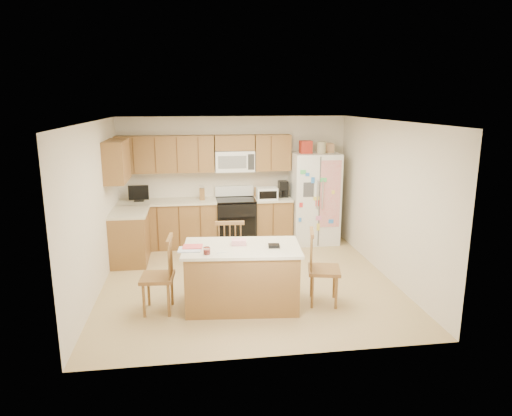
{
  "coord_description": "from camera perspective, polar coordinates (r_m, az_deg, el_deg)",
  "views": [
    {
      "loc": [
        -0.83,
        -6.77,
        2.79
      ],
      "look_at": [
        0.18,
        0.35,
        1.1
      ],
      "focal_mm": 32.0,
      "sensor_mm": 36.0,
      "label": 1
    }
  ],
  "objects": [
    {
      "name": "windsor_chair_back",
      "position": [
        7.06,
        -3.27,
        -5.71
      ],
      "size": [
        0.48,
        0.46,
        1.06
      ],
      "color": "olive",
      "rests_on": "ground"
    },
    {
      "name": "refrigerator",
      "position": [
        9.16,
        7.29,
        1.37
      ],
      "size": [
        0.9,
        0.79,
        2.04
      ],
      "color": "white",
      "rests_on": "ground"
    },
    {
      "name": "cabinetry",
      "position": [
        8.77,
        -8.88,
        0.73
      ],
      "size": [
        3.36,
        1.56,
        2.15
      ],
      "color": "olive",
      "rests_on": "ground"
    },
    {
      "name": "island",
      "position": [
        6.36,
        -1.78,
        -8.48
      ],
      "size": [
        1.69,
        1.07,
        0.95
      ],
      "color": "olive",
      "rests_on": "ground"
    },
    {
      "name": "ground",
      "position": [
        7.37,
        -1.02,
        -9.01
      ],
      "size": [
        4.5,
        4.5,
        0.0
      ],
      "primitive_type": "plane",
      "color": "tan",
      "rests_on": "ground"
    },
    {
      "name": "room_shell",
      "position": [
        6.95,
        -1.07,
        2.04
      ],
      "size": [
        4.6,
        4.6,
        2.52
      ],
      "color": "beige",
      "rests_on": "ground"
    },
    {
      "name": "windsor_chair_right",
      "position": [
        6.49,
        8.26,
        -7.58
      ],
      "size": [
        0.53,
        0.54,
        1.06
      ],
      "color": "olive",
      "rests_on": "ground"
    },
    {
      "name": "windsor_chair_left",
      "position": [
        6.31,
        -11.98,
        -8.39
      ],
      "size": [
        0.46,
        0.48,
        1.05
      ],
      "color": "olive",
      "rests_on": "ground"
    },
    {
      "name": "stove",
      "position": [
        9.05,
        -2.54,
        -1.6
      ],
      "size": [
        0.76,
        0.65,
        1.13
      ],
      "color": "black",
      "rests_on": "ground"
    }
  ]
}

